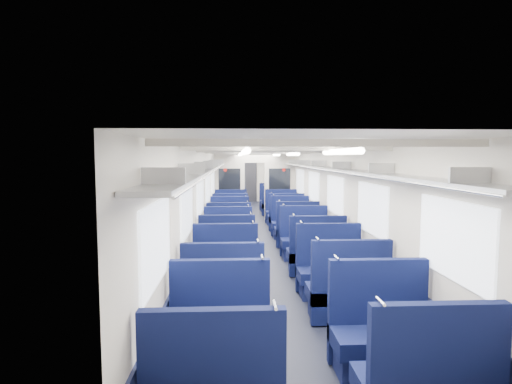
% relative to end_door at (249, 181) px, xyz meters
% --- Properties ---
extents(floor, '(2.80, 18.00, 0.01)m').
position_rel_end_door_xyz_m(floor, '(0.00, -8.94, -1.00)').
color(floor, black).
rests_on(floor, ground).
extents(ceiling, '(2.80, 18.00, 0.01)m').
position_rel_end_door_xyz_m(ceiling, '(0.00, -8.94, 1.35)').
color(ceiling, silver).
rests_on(ceiling, wall_left).
extents(wall_left, '(0.02, 18.00, 2.35)m').
position_rel_end_door_xyz_m(wall_left, '(-1.40, -8.94, 0.18)').
color(wall_left, beige).
rests_on(wall_left, floor).
extents(dado_left, '(0.03, 17.90, 0.70)m').
position_rel_end_door_xyz_m(dado_left, '(-1.39, -8.94, -0.65)').
color(dado_left, '#111639').
rests_on(dado_left, floor).
extents(wall_right, '(0.02, 18.00, 2.35)m').
position_rel_end_door_xyz_m(wall_right, '(1.40, -8.94, 0.18)').
color(wall_right, beige).
rests_on(wall_right, floor).
extents(dado_right, '(0.03, 17.90, 0.70)m').
position_rel_end_door_xyz_m(dado_right, '(1.39, -8.94, -0.65)').
color(dado_right, '#111639').
rests_on(dado_right, floor).
extents(wall_far, '(2.80, 0.02, 2.35)m').
position_rel_end_door_xyz_m(wall_far, '(0.00, 0.06, 0.18)').
color(wall_far, beige).
rests_on(wall_far, floor).
extents(luggage_rack_left, '(0.36, 17.40, 0.18)m').
position_rel_end_door_xyz_m(luggage_rack_left, '(-1.21, -8.94, 0.97)').
color(luggage_rack_left, '#B2B5BA').
rests_on(luggage_rack_left, wall_left).
extents(luggage_rack_right, '(0.36, 17.40, 0.18)m').
position_rel_end_door_xyz_m(luggage_rack_right, '(1.21, -8.94, 0.97)').
color(luggage_rack_right, '#B2B5BA').
rests_on(luggage_rack_right, wall_right).
extents(windows, '(2.78, 15.60, 0.75)m').
position_rel_end_door_xyz_m(windows, '(0.00, -9.40, 0.42)').
color(windows, white).
rests_on(windows, wall_left).
extents(ceiling_fittings, '(2.70, 16.06, 0.11)m').
position_rel_end_door_xyz_m(ceiling_fittings, '(0.00, -9.20, 1.29)').
color(ceiling_fittings, beige).
rests_on(ceiling_fittings, ceiling).
extents(end_door, '(0.75, 0.06, 2.00)m').
position_rel_end_door_xyz_m(end_door, '(0.00, 0.00, 0.00)').
color(end_door, black).
rests_on(end_door, floor).
extents(bulkhead, '(2.80, 0.10, 2.35)m').
position_rel_end_door_xyz_m(bulkhead, '(-0.00, -5.85, 0.23)').
color(bulkhead, beige).
rests_on(bulkhead, floor).
extents(seat_2, '(1.05, 0.58, 1.17)m').
position_rel_end_door_xyz_m(seat_2, '(-0.83, -16.09, -0.64)').
color(seat_2, '#0E1645').
rests_on(seat_2, floor).
extents(seat_3, '(1.05, 0.58, 1.17)m').
position_rel_end_door_xyz_m(seat_3, '(0.83, -16.15, -0.64)').
color(seat_3, '#0E1645').
rests_on(seat_3, floor).
extents(seat_4, '(1.05, 0.58, 1.17)m').
position_rel_end_door_xyz_m(seat_4, '(-0.83, -14.96, -0.64)').
color(seat_4, '#0E1645').
rests_on(seat_4, floor).
extents(seat_5, '(1.05, 0.58, 1.17)m').
position_rel_end_door_xyz_m(seat_5, '(0.83, -14.87, -0.64)').
color(seat_5, '#0E1645').
rests_on(seat_5, floor).
extents(seat_6, '(1.05, 0.58, 1.17)m').
position_rel_end_door_xyz_m(seat_6, '(-0.83, -13.78, -0.64)').
color(seat_6, '#0E1645').
rests_on(seat_6, floor).
extents(seat_7, '(1.05, 0.58, 1.17)m').
position_rel_end_door_xyz_m(seat_7, '(0.83, -13.83, -0.64)').
color(seat_7, '#0E1645').
rests_on(seat_7, floor).
extents(seat_8, '(1.05, 0.58, 1.17)m').
position_rel_end_door_xyz_m(seat_8, '(-0.83, -12.51, -0.64)').
color(seat_8, '#0E1645').
rests_on(seat_8, floor).
extents(seat_9, '(1.05, 0.58, 1.17)m').
position_rel_end_door_xyz_m(seat_9, '(0.83, -12.70, -0.64)').
color(seat_9, '#0E1645').
rests_on(seat_9, floor).
extents(seat_10, '(1.05, 0.58, 1.17)m').
position_rel_end_door_xyz_m(seat_10, '(-0.83, -11.52, -0.64)').
color(seat_10, '#0E1645').
rests_on(seat_10, floor).
extents(seat_11, '(1.05, 0.58, 1.17)m').
position_rel_end_door_xyz_m(seat_11, '(0.83, -11.43, -0.64)').
color(seat_11, '#0E1645').
rests_on(seat_11, floor).
extents(seat_12, '(1.05, 0.58, 1.17)m').
position_rel_end_door_xyz_m(seat_12, '(-0.83, -10.44, -0.64)').
color(seat_12, '#0E1645').
rests_on(seat_12, floor).
extents(seat_13, '(1.05, 0.58, 1.17)m').
position_rel_end_door_xyz_m(seat_13, '(0.83, -10.29, -0.64)').
color(seat_13, '#0E1645').
rests_on(seat_13, floor).
extents(seat_14, '(1.05, 0.58, 1.17)m').
position_rel_end_door_xyz_m(seat_14, '(-0.83, -9.22, -0.64)').
color(seat_14, '#0E1645').
rests_on(seat_14, floor).
extents(seat_15, '(1.05, 0.58, 1.17)m').
position_rel_end_door_xyz_m(seat_15, '(0.83, -9.14, -0.64)').
color(seat_15, '#0E1645').
rests_on(seat_15, floor).
extents(seat_16, '(1.05, 0.58, 1.17)m').
position_rel_end_door_xyz_m(seat_16, '(-0.83, -8.07, -0.64)').
color(seat_16, '#0E1645').
rests_on(seat_16, floor).
extents(seat_17, '(1.05, 0.58, 1.17)m').
position_rel_end_door_xyz_m(seat_17, '(0.83, -8.11, -0.64)').
color(seat_17, '#0E1645').
rests_on(seat_17, floor).
extents(seat_18, '(1.05, 0.58, 1.17)m').
position_rel_end_door_xyz_m(seat_18, '(-0.83, -6.89, -0.64)').
color(seat_18, '#0E1645').
rests_on(seat_18, floor).
extents(seat_19, '(1.05, 0.58, 1.17)m').
position_rel_end_door_xyz_m(seat_19, '(0.83, -6.90, -0.64)').
color(seat_19, '#0E1645').
rests_on(seat_19, floor).
extents(seat_20, '(1.05, 0.58, 1.17)m').
position_rel_end_door_xyz_m(seat_20, '(-0.83, -4.79, -0.64)').
color(seat_20, '#0E1645').
rests_on(seat_20, floor).
extents(seat_21, '(1.05, 0.58, 1.17)m').
position_rel_end_door_xyz_m(seat_21, '(0.83, -4.87, -0.64)').
color(seat_21, '#0E1645').
rests_on(seat_21, floor).
extents(seat_22, '(1.05, 0.58, 1.17)m').
position_rel_end_door_xyz_m(seat_22, '(-0.83, -3.76, -0.64)').
color(seat_22, '#0E1645').
rests_on(seat_22, floor).
extents(seat_23, '(1.05, 0.58, 1.17)m').
position_rel_end_door_xyz_m(seat_23, '(0.83, -3.64, -0.64)').
color(seat_23, '#0E1645').
rests_on(seat_23, floor).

